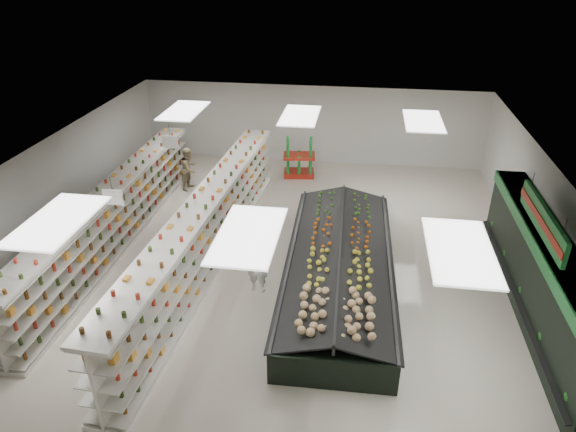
% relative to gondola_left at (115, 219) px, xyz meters
% --- Properties ---
extents(floor, '(16.00, 16.00, 0.00)m').
position_rel_gondola_left_xyz_m(floor, '(5.09, -0.21, -0.88)').
color(floor, beige).
rests_on(floor, ground).
extents(ceiling, '(14.00, 16.00, 0.02)m').
position_rel_gondola_left_xyz_m(ceiling, '(5.09, -0.21, 2.32)').
color(ceiling, white).
rests_on(ceiling, wall_back).
extents(wall_back, '(14.00, 0.02, 3.20)m').
position_rel_gondola_left_xyz_m(wall_back, '(5.09, 7.79, 0.72)').
color(wall_back, silver).
rests_on(wall_back, floor).
extents(wall_left, '(0.02, 16.00, 3.20)m').
position_rel_gondola_left_xyz_m(wall_left, '(-1.91, -0.21, 0.72)').
color(wall_left, silver).
rests_on(wall_left, floor).
extents(wall_right, '(0.02, 16.00, 3.20)m').
position_rel_gondola_left_xyz_m(wall_right, '(12.09, -0.21, 0.72)').
color(wall_right, silver).
rests_on(wall_right, floor).
extents(produce_wall_case, '(0.93, 8.00, 2.20)m').
position_rel_gondola_left_xyz_m(produce_wall_case, '(11.62, -1.71, 0.36)').
color(produce_wall_case, black).
rests_on(produce_wall_case, floor).
extents(aisle_sign_near, '(0.52, 0.06, 0.75)m').
position_rel_gondola_left_xyz_m(aisle_sign_near, '(1.29, -2.21, 1.87)').
color(aisle_sign_near, white).
rests_on(aisle_sign_near, ceiling).
extents(aisle_sign_far, '(0.52, 0.06, 0.75)m').
position_rel_gondola_left_xyz_m(aisle_sign_far, '(1.29, 1.79, 1.87)').
color(aisle_sign_far, white).
rests_on(aisle_sign_far, ceiling).
extents(hortifruti_banner, '(0.12, 3.20, 0.95)m').
position_rel_gondola_left_xyz_m(hortifruti_banner, '(11.34, -1.71, 1.77)').
color(hortifruti_banner, '#207833').
rests_on(hortifruti_banner, ceiling).
extents(gondola_left, '(0.83, 11.10, 1.92)m').
position_rel_gondola_left_xyz_m(gondola_left, '(0.00, 0.00, 0.00)').
color(gondola_left, white).
rests_on(gondola_left, floor).
extents(gondola_center, '(1.52, 12.02, 2.08)m').
position_rel_gondola_left_xyz_m(gondola_center, '(3.04, -0.65, 0.07)').
color(gondola_center, white).
rests_on(gondola_center, floor).
extents(produce_island, '(3.02, 7.90, 1.17)m').
position_rel_gondola_left_xyz_m(produce_island, '(6.79, -1.00, -0.35)').
color(produce_island, black).
rests_on(produce_island, floor).
extents(soda_endcap, '(1.33, 0.99, 1.58)m').
position_rel_gondola_left_xyz_m(soda_endcap, '(4.79, 6.11, -0.12)').
color(soda_endcap, '#AC2113').
rests_on(soda_endcap, floor).
extents(shopper_main, '(0.59, 0.42, 1.53)m').
position_rel_gondola_left_xyz_m(shopper_main, '(4.69, -1.71, -0.12)').
color(shopper_main, silver).
rests_on(shopper_main, floor).
extents(shopper_background, '(0.64, 0.87, 1.61)m').
position_rel_gondola_left_xyz_m(shopper_background, '(0.89, 4.32, -0.08)').
color(shopper_background, tan).
rests_on(shopper_background, floor).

